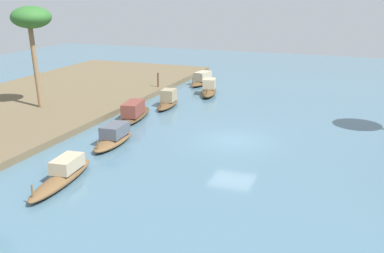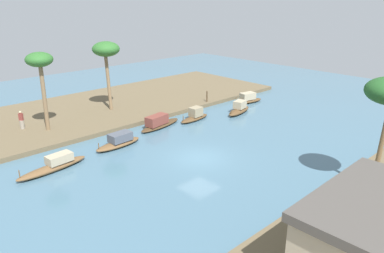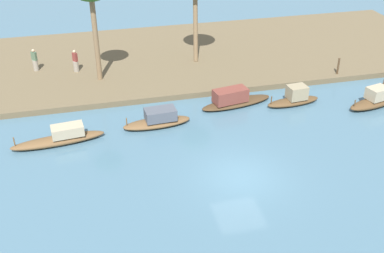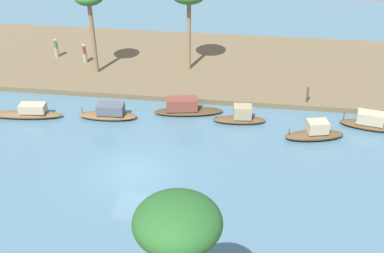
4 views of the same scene
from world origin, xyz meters
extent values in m
plane|color=#476B7F|center=(0.00, 0.00, 0.00)|extent=(75.30, 75.30, 0.00)
cube|color=brown|center=(0.00, -16.00, 0.20)|extent=(43.31, 14.01, 0.39)
ellipsoid|color=brown|center=(3.24, -5.99, 0.23)|extent=(4.11, 1.40, 0.45)
cube|color=#4C515B|center=(3.00, -6.00, 0.78)|extent=(1.87, 1.15, 0.66)
cylinder|color=brown|center=(5.02, -5.88, 0.62)|extent=(0.07, 0.07, 0.43)
ellipsoid|color=brown|center=(-14.44, -7.07, 0.21)|extent=(4.00, 1.83, 0.42)
cube|color=tan|center=(-14.40, -7.07, 0.80)|extent=(1.84, 1.24, 0.76)
cylinder|color=brown|center=(-12.77, -7.38, 0.65)|extent=(0.07, 0.07, 0.55)
ellipsoid|color=brown|center=(-10.69, -5.18, 0.27)|extent=(4.00, 1.96, 0.54)
cube|color=tan|center=(-10.81, -5.21, 0.92)|extent=(1.47, 1.21, 0.76)
cylinder|color=brown|center=(-9.04, -4.80, 0.67)|extent=(0.07, 0.07, 0.37)
ellipsoid|color=brown|center=(-5.79, -6.66, 0.20)|extent=(3.69, 1.34, 0.41)
cube|color=gray|center=(-5.99, -6.68, 0.84)|extent=(1.27, 1.02, 0.86)
cylinder|color=brown|center=(-4.21, -6.52, 0.60)|extent=(0.07, 0.07, 0.47)
ellipsoid|color=brown|center=(8.92, -5.34, 0.24)|extent=(5.22, 1.54, 0.48)
cube|color=tan|center=(8.35, -5.40, 0.77)|extent=(1.84, 1.09, 0.59)
cylinder|color=brown|center=(11.17, -5.09, 0.66)|extent=(0.07, 0.07, 0.47)
ellipsoid|color=#47331E|center=(-2.20, -7.42, 0.18)|extent=(4.98, 2.05, 0.37)
cube|color=brown|center=(-1.74, -7.34, 0.79)|extent=(2.31, 1.35, 0.85)
cylinder|color=#4C3823|center=(-10.46, -9.60, 0.98)|extent=(0.14, 0.14, 1.18)
cylinder|color=#7F6647|center=(-1.22, -14.44, 3.18)|extent=(0.33, 0.65, 5.58)
ellipsoid|color=#2D6628|center=(-1.22, -14.44, 6.50)|extent=(2.68, 2.68, 1.47)
camera|label=1|loc=(25.49, 7.27, 8.53)|focal=45.25mm
camera|label=2|loc=(17.75, 18.15, 11.45)|focal=34.82mm
camera|label=3|loc=(6.90, 17.97, 14.20)|focal=44.02mm
camera|label=4|loc=(-6.50, 22.33, 16.68)|focal=45.63mm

